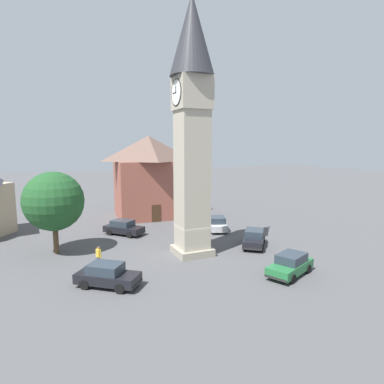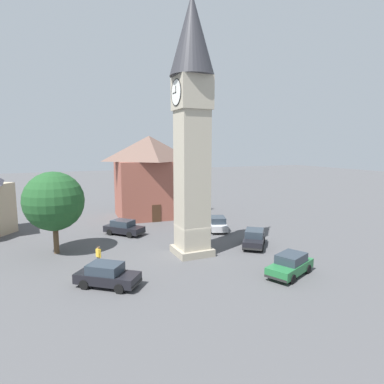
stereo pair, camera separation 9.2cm
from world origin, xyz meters
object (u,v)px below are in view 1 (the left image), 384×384
(car_black_far, at_px, (124,227))
(building_shop_left, at_px, (149,176))
(pedestrian, at_px, (98,254))
(lamp_post, at_px, (182,194))
(car_red_corner, at_px, (107,275))
(car_white_side, at_px, (217,224))
(tree, at_px, (54,201))
(clock_tower, at_px, (192,106))
(car_silver_kerb, at_px, (290,265))
(car_blue_kerb, at_px, (254,238))

(car_black_far, height_order, building_shop_left, building_shop_left)
(pedestrian, bearing_deg, lamp_post, -47.92)
(car_red_corner, distance_m, car_white_side, 16.56)
(tree, height_order, lamp_post, tree)
(car_red_corner, distance_m, building_shop_left, 22.11)
(car_red_corner, xyz_separation_m, tree, (8.57, 2.79, 3.74))
(car_red_corner, relative_size, tree, 0.61)
(car_red_corner, height_order, car_black_far, same)
(clock_tower, distance_m, building_shop_left, 17.54)
(building_shop_left, bearing_deg, car_white_side, -155.75)
(clock_tower, height_order, car_red_corner, clock_tower)
(car_red_corner, xyz_separation_m, pedestrian, (3.74, -0.01, 0.25))
(car_red_corner, xyz_separation_m, car_black_far, (12.13, -3.77, 0.00))
(lamp_post, bearing_deg, car_red_corner, 141.23)
(car_silver_kerb, height_order, lamp_post, lamp_post)
(car_silver_kerb, height_order, building_shop_left, building_shop_left)
(building_shop_left, bearing_deg, car_silver_kerb, -171.91)
(car_silver_kerb, distance_m, pedestrian, 14.11)
(clock_tower, xyz_separation_m, pedestrian, (0.05, 7.70, -11.28))
(clock_tower, height_order, car_blue_kerb, clock_tower)
(car_white_side, xyz_separation_m, tree, (-1.15, 16.19, 3.74))
(car_white_side, height_order, tree, tree)
(car_black_far, bearing_deg, clock_tower, -154.96)
(car_white_side, bearing_deg, lamp_post, 32.62)
(car_red_corner, relative_size, car_black_far, 1.01)
(car_white_side, relative_size, tree, 0.64)
(tree, height_order, building_shop_left, building_shop_left)
(lamp_post, bearing_deg, tree, 110.15)
(tree, xyz_separation_m, building_shop_left, (11.16, -11.68, 0.79))
(car_black_far, bearing_deg, car_red_corner, 162.74)
(clock_tower, xyz_separation_m, car_white_side, (6.02, -5.69, -11.53))
(car_black_far, bearing_deg, building_shop_left, -33.99)
(car_red_corner, xyz_separation_m, car_white_side, (9.72, -13.40, 0.00))
(car_black_far, distance_m, pedestrian, 9.20)
(tree, bearing_deg, building_shop_left, -46.30)
(car_blue_kerb, bearing_deg, building_shop_left, 16.49)
(clock_tower, xyz_separation_m, lamp_post, (9.90, -3.21, -8.65))
(car_black_far, relative_size, building_shop_left, 0.41)
(car_black_far, distance_m, lamp_post, 7.85)
(car_silver_kerb, xyz_separation_m, building_shop_left, (23.11, 3.28, 4.53))
(clock_tower, distance_m, pedestrian, 13.66)
(pedestrian, xyz_separation_m, tree, (4.82, 2.79, 3.49))
(car_blue_kerb, distance_m, tree, 17.75)
(car_red_corner, bearing_deg, clock_tower, -64.41)
(pedestrian, distance_m, lamp_post, 14.94)
(car_silver_kerb, distance_m, tree, 19.51)
(pedestrian, bearing_deg, car_black_far, -24.16)
(car_blue_kerb, distance_m, car_red_corner, 14.15)
(car_white_side, distance_m, car_black_far, 9.93)
(car_blue_kerb, relative_size, building_shop_left, 0.41)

